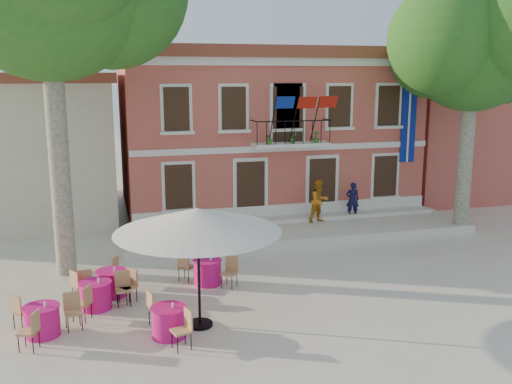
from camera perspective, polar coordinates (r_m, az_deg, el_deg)
The scene contains 14 objects.
ground at distance 18.57m, azimuth 3.09°, elevation -8.28°, with size 90.00×90.00×0.00m, color beige.
main_building at distance 27.70m, azimuth 0.51°, elevation 6.41°, with size 13.50×9.59×7.50m.
neighbor_west at distance 27.97m, azimuth -23.47°, elevation 4.33°, with size 9.40×9.40×6.40m.
neighbor_east at distance 33.94m, azimuth 19.97°, elevation 5.73°, with size 9.40×9.40×6.40m.
terrace at distance 23.11m, azimuth 4.32°, elevation -3.86°, with size 14.00×3.40×0.30m, color silver.
plane_tree_east at distance 24.20m, azimuth 20.92°, elevation 13.33°, with size 5.06×5.06×9.95m.
patio_umbrella at distance 14.18m, azimuth -5.85°, elevation -2.85°, with size 4.18×4.18×3.11m.
pedestrian_navy at distance 24.74m, azimuth 9.63°, elevation -0.78°, with size 0.56×0.36×1.52m, color black.
pedestrian_orange at distance 23.71m, azimuth 6.35°, elevation -0.90°, with size 0.87×0.68×1.79m, color orange.
cafe_table_0 at distance 15.30m, azimuth -20.61°, elevation -11.83°, with size 1.77×1.84×0.95m.
cafe_table_1 at distance 14.47m, azimuth -8.71°, elevation -12.59°, with size 0.92×1.96×0.95m.
cafe_table_2 at distance 16.48m, azimuth -15.75°, elevation -9.78°, with size 1.66×1.87×0.95m.
cafe_table_3 at distance 17.27m, azimuth -14.25°, elevation -8.69°, with size 1.69×1.87×0.95m.
cafe_table_4 at distance 17.71m, azimuth -4.88°, elevation -7.87°, with size 1.75×1.54×0.95m.
Camera 1 is at (-5.62, -16.52, 6.34)m, focal length 40.00 mm.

